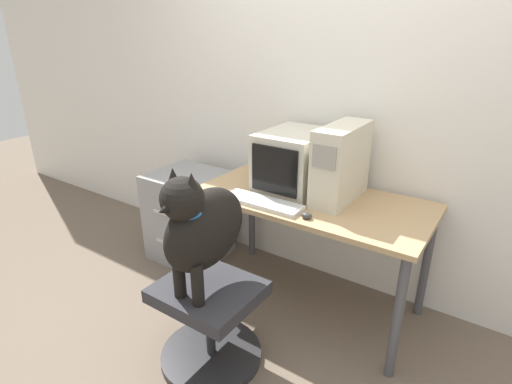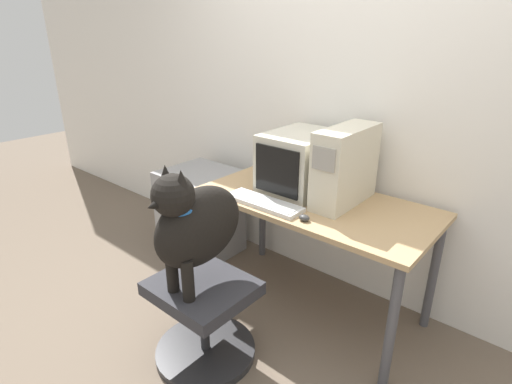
{
  "view_description": "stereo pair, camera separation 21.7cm",
  "coord_description": "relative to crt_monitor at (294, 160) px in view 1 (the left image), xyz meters",
  "views": [
    {
      "loc": [
        0.95,
        -1.63,
        1.66
      ],
      "look_at": [
        -0.19,
        0.03,
        0.84
      ],
      "focal_mm": 28.0,
      "sensor_mm": 36.0,
      "label": 1
    },
    {
      "loc": [
        1.12,
        -1.5,
        1.66
      ],
      "look_at": [
        -0.19,
        0.03,
        0.84
      ],
      "focal_mm": 28.0,
      "sensor_mm": 36.0,
      "label": 2
    }
  ],
  "objects": [
    {
      "name": "ground_plane",
      "position": [
        0.17,
        -0.43,
        -0.92
      ],
      "size": [
        12.0,
        12.0,
        0.0
      ],
      "primitive_type": "plane",
      "color": "#6B5B4C"
    },
    {
      "name": "wall_back",
      "position": [
        0.17,
        0.32,
        0.38
      ],
      "size": [
        8.0,
        0.05,
        2.6
      ],
      "color": "white",
      "rests_on": "ground_plane"
    },
    {
      "name": "desk",
      "position": [
        0.17,
        -0.09,
        -0.27
      ],
      "size": [
        1.37,
        0.69,
        0.74
      ],
      "color": "tan",
      "rests_on": "ground_plane"
    },
    {
      "name": "crt_monitor",
      "position": [
        0.0,
        0.0,
        0.0
      ],
      "size": [
        0.36,
        0.48,
        0.36
      ],
      "color": "beige",
      "rests_on": "desk"
    },
    {
      "name": "pc_tower",
      "position": [
        0.31,
        -0.01,
        0.04
      ],
      "size": [
        0.18,
        0.48,
        0.44
      ],
      "color": "beige",
      "rests_on": "desk"
    },
    {
      "name": "keyboard",
      "position": [
        -0.01,
        -0.33,
        -0.16
      ],
      "size": [
        0.47,
        0.15,
        0.03
      ],
      "color": "silver",
      "rests_on": "desk"
    },
    {
      "name": "computer_mouse",
      "position": [
        0.28,
        -0.36,
        -0.16
      ],
      "size": [
        0.06,
        0.05,
        0.03
      ],
      "color": "#333333",
      "rests_on": "desk"
    },
    {
      "name": "office_chair",
      "position": [
        -0.03,
        -0.81,
        -0.67
      ],
      "size": [
        0.54,
        0.54,
        0.46
      ],
      "color": "#262628",
      "rests_on": "ground_plane"
    },
    {
      "name": "dog",
      "position": [
        -0.03,
        -0.83,
        -0.11
      ],
      "size": [
        0.21,
        0.53,
        0.65
      ],
      "color": "black",
      "rests_on": "office_chair"
    },
    {
      "name": "filing_cabinet",
      "position": [
        -0.87,
        -0.07,
        -0.58
      ],
      "size": [
        0.51,
        0.51,
        0.68
      ],
      "color": "gray",
      "rests_on": "ground_plane"
    }
  ]
}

